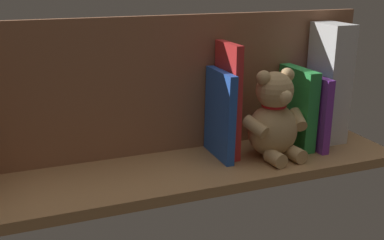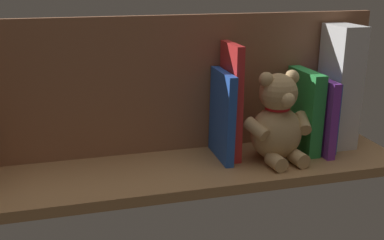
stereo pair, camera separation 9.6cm
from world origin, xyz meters
The scene contains 9 objects.
ground_plane centered at (0.00, 0.00, -1.10)cm, with size 92.70×24.17×2.20cm, color #A87A4C.
shelf_back_panel centered at (0.00, -9.84, 15.38)cm, with size 92.70×1.50×30.76cm, color #966244.
dictionary_thick_white centered at (-36.46, -3.45, 14.14)cm, with size 5.96×10.28×28.28cm, color silver.
book_0 centered at (-32.25, -2.66, 8.16)cm, with size 1.40×12.05×16.32cm, color blue.
book_1 centered at (-30.08, -1.35, 8.57)cm, with size 1.86×14.68×17.14cm, color purple.
book_2 centered at (-27.15, -2.26, 9.30)cm, with size 2.94×12.85×18.60cm, color green.
teddy_bear centered at (-18.62, 1.88, 8.70)cm, with size 15.96×13.45×19.77cm.
book_3 centered at (-9.69, -3.23, 12.60)cm, with size 1.71×10.92×25.21cm, color red.
book_4 centered at (-7.40, -2.27, 9.72)cm, with size 1.81×12.82×19.43cm, color blue.
Camera 1 is at (32.52, 85.34, 39.53)cm, focal length 42.97 mm.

